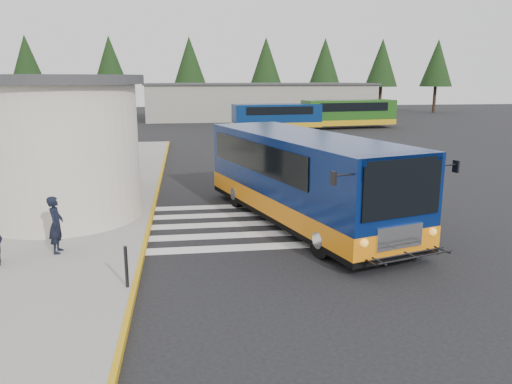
{
  "coord_description": "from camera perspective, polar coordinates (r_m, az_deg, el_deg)",
  "views": [
    {
      "loc": [
        -2.76,
        -16.96,
        4.87
      ],
      "look_at": [
        -0.44,
        -0.5,
        1.03
      ],
      "focal_mm": 35.0,
      "sensor_mm": 36.0,
      "label": 1
    }
  ],
  "objects": [
    {
      "name": "transit_bus",
      "position": [
        16.9,
        5.38,
        1.22
      ],
      "size": [
        5.98,
        10.96,
        3.01
      ],
      "rotation": [
        0.0,
        0.0,
        0.29
      ],
      "color": "#06184E",
      "rests_on": "ground"
    },
    {
      "name": "ground",
      "position": [
        17.86,
        1.17,
        -2.83
      ],
      "size": [
        140.0,
        140.0,
        0.0
      ],
      "primitive_type": "plane",
      "color": "black",
      "rests_on": "ground"
    },
    {
      "name": "sidewalk",
      "position": [
        22.39,
        -23.99,
        -0.51
      ],
      "size": [
        10.0,
        34.0,
        0.15
      ],
      "primitive_type": "cube",
      "color": "gray",
      "rests_on": "ground"
    },
    {
      "name": "crosswalk",
      "position": [
        17.03,
        -0.06,
        -3.6
      ],
      "size": [
        8.0,
        5.35,
        0.01
      ],
      "color": "silver",
      "rests_on": "ground"
    },
    {
      "name": "far_bus_a",
      "position": [
        46.96,
        2.38,
        8.7
      ],
      "size": [
        8.36,
        3.1,
        2.11
      ],
      "rotation": [
        0.0,
        0.0,
        1.67
      ],
      "color": "#061F4E",
      "rests_on": "ground"
    },
    {
      "name": "far_bus_b",
      "position": [
        49.94,
        10.54,
        8.93
      ],
      "size": [
        9.34,
        3.78,
        2.34
      ],
      "rotation": [
        0.0,
        0.0,
        1.71
      ],
      "color": "#1D4B14",
      "rests_on": "ground"
    },
    {
      "name": "bollard",
      "position": [
        11.89,
        -14.6,
        -8.27
      ],
      "size": [
        0.08,
        0.08,
        0.99
      ],
      "primitive_type": "cylinder",
      "color": "black",
      "rests_on": "sidewalk"
    },
    {
      "name": "station_building",
      "position": [
        25.31,
        -26.79,
        6.39
      ],
      "size": [
        12.7,
        18.7,
        4.8
      ],
      "color": "beige",
      "rests_on": "ground"
    },
    {
      "name": "curb_strip",
      "position": [
        21.54,
        -11.25,
        -0.11
      ],
      "size": [
        0.12,
        34.0,
        0.16
      ],
      "primitive_type": "cube",
      "color": "#C59212",
      "rests_on": "ground"
    },
    {
      "name": "tree_line",
      "position": [
        67.6,
        -0.33,
        14.6
      ],
      "size": [
        58.4,
        4.4,
        10.0
      ],
      "color": "black",
      "rests_on": "ground"
    },
    {
      "name": "depot_building",
      "position": [
        59.67,
        0.44,
        10.34
      ],
      "size": [
        26.4,
        8.4,
        4.2
      ],
      "color": "gray",
      "rests_on": "ground"
    },
    {
      "name": "pedestrian_a",
      "position": [
        14.68,
        -21.89,
        -3.48
      ],
      "size": [
        0.38,
        0.58,
        1.59
      ],
      "primitive_type": "imported",
      "rotation": [
        0.0,
        0.0,
        1.56
      ],
      "color": "black",
      "rests_on": "sidewalk"
    }
  ]
}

